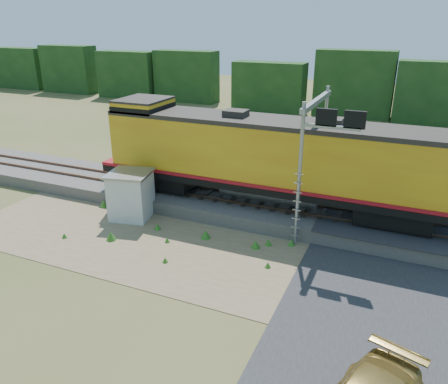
% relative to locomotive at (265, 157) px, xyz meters
% --- Properties ---
extents(ground, '(140.00, 140.00, 0.00)m').
position_rel_locomotive_xyz_m(ground, '(-0.05, -6.00, -3.66)').
color(ground, '#475123').
rests_on(ground, ground).
extents(ballast, '(70.00, 5.00, 0.80)m').
position_rel_locomotive_xyz_m(ballast, '(-0.05, 0.00, -3.26)').
color(ballast, slate).
rests_on(ballast, ground).
extents(rails, '(70.00, 1.54, 0.16)m').
position_rel_locomotive_xyz_m(rails, '(-0.05, 0.00, -2.78)').
color(rails, brown).
rests_on(rails, ballast).
extents(dirt_shoulder, '(26.00, 8.00, 0.03)m').
position_rel_locomotive_xyz_m(dirt_shoulder, '(-2.05, -5.50, -3.64)').
color(dirt_shoulder, '#8C7754').
rests_on(dirt_shoulder, ground).
extents(road, '(7.00, 66.00, 0.86)m').
position_rel_locomotive_xyz_m(road, '(6.95, -5.26, -3.57)').
color(road, '#38383A').
rests_on(road, ground).
extents(tree_line_north, '(130.00, 3.00, 6.50)m').
position_rel_locomotive_xyz_m(tree_line_north, '(-0.05, 32.00, -0.59)').
color(tree_line_north, '#173814').
rests_on(tree_line_north, ground).
extents(weed_clumps, '(15.00, 6.20, 0.56)m').
position_rel_locomotive_xyz_m(weed_clumps, '(-3.55, -5.90, -3.66)').
color(weed_clumps, '#357220').
rests_on(weed_clumps, ground).
extents(locomotive, '(21.19, 3.23, 5.47)m').
position_rel_locomotive_xyz_m(locomotive, '(0.00, 0.00, 0.00)').
color(locomotive, black).
rests_on(locomotive, rails).
extents(shed, '(2.81, 2.81, 2.80)m').
position_rel_locomotive_xyz_m(shed, '(-7.02, -3.30, -2.24)').
color(shed, silver).
rests_on(shed, ground).
extents(signal_gantry, '(2.94, 6.20, 7.42)m').
position_rel_locomotive_xyz_m(signal_gantry, '(3.10, -0.68, 1.88)').
color(signal_gantry, gray).
rests_on(signal_gantry, ground).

